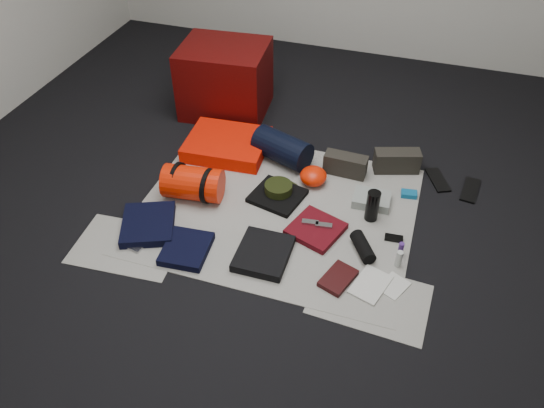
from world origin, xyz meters
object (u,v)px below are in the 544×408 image
(navy_duffel, at_px, (282,148))
(water_bottle, at_px, (372,206))
(sleeping_pad, at_px, (227,145))
(stuff_sack, at_px, (193,183))
(red_cabinet, at_px, (225,79))
(compact_camera, at_px, (368,196))
(paperback_book, at_px, (338,278))

(navy_duffel, relative_size, water_bottle, 1.95)
(sleeping_pad, bearing_deg, stuff_sack, -91.65)
(red_cabinet, xyz_separation_m, water_bottle, (1.25, -0.88, -0.15))
(sleeping_pad, distance_m, navy_duffel, 0.39)
(red_cabinet, height_order, sleeping_pad, red_cabinet)
(stuff_sack, bearing_deg, water_bottle, 7.38)
(sleeping_pad, bearing_deg, red_cabinet, 111.93)
(red_cabinet, height_order, compact_camera, red_cabinet)
(stuff_sack, distance_m, compact_camera, 1.07)
(stuff_sack, height_order, navy_duffel, stuff_sack)
(stuff_sack, height_order, paperback_book, stuff_sack)
(water_bottle, distance_m, compact_camera, 0.20)
(red_cabinet, relative_size, sleeping_pad, 1.14)
(water_bottle, bearing_deg, red_cabinet, 145.01)
(stuff_sack, xyz_separation_m, paperback_book, (0.99, -0.38, -0.09))
(stuff_sack, xyz_separation_m, water_bottle, (1.06, 0.14, -0.01))
(water_bottle, bearing_deg, stuff_sack, -172.62)
(navy_duffel, xyz_separation_m, water_bottle, (0.66, -0.38, -0.00))
(compact_camera, distance_m, paperback_book, 0.70)
(water_bottle, relative_size, compact_camera, 2.04)
(red_cabinet, height_order, paperback_book, red_cabinet)
(sleeping_pad, xyz_separation_m, paperback_book, (0.97, -0.90, -0.03))
(paperback_book, bearing_deg, red_cabinet, 149.68)
(sleeping_pad, bearing_deg, paperback_book, -42.69)
(stuff_sack, bearing_deg, compact_camera, 17.03)
(sleeping_pad, bearing_deg, compact_camera, -11.31)
(compact_camera, bearing_deg, stuff_sack, -142.47)
(water_bottle, bearing_deg, sleeping_pad, 160.39)
(red_cabinet, bearing_deg, paperback_book, -55.11)
(sleeping_pad, distance_m, paperback_book, 1.32)
(paperback_book, bearing_deg, compact_camera, 107.09)
(sleeping_pad, height_order, compact_camera, sleeping_pad)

